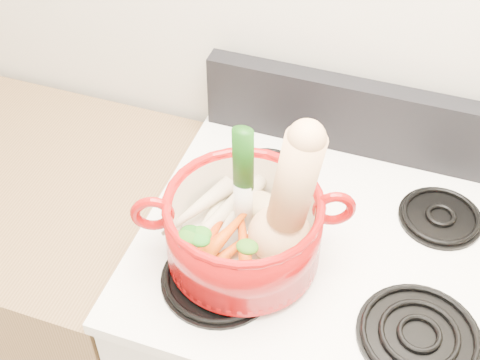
% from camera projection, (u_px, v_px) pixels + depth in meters
% --- Properties ---
extents(wall_back, '(3.50, 0.02, 2.60)m').
position_uv_depth(wall_back, '(394.00, 4.00, 1.33)').
color(wall_back, beige).
rests_on(wall_back, floor).
extents(cooktop, '(0.78, 0.67, 0.03)m').
position_uv_depth(cooktop, '(335.00, 249.00, 1.35)').
color(cooktop, white).
rests_on(cooktop, stove_body).
extents(control_backsplash, '(0.76, 0.05, 0.18)m').
position_uv_depth(control_backsplash, '(371.00, 120.00, 1.48)').
color(control_backsplash, black).
rests_on(control_backsplash, cooktop).
extents(burner_front_left, '(0.22, 0.22, 0.02)m').
position_uv_depth(burner_front_left, '(219.00, 278.00, 1.27)').
color(burner_front_left, black).
rests_on(burner_front_left, cooktop).
extents(burner_front_right, '(0.22, 0.22, 0.02)m').
position_uv_depth(burner_front_right, '(419.00, 335.00, 1.19)').
color(burner_front_right, black).
rests_on(burner_front_right, cooktop).
extents(burner_back_left, '(0.17, 0.17, 0.02)m').
position_uv_depth(burner_back_left, '(267.00, 174.00, 1.48)').
color(burner_back_left, black).
rests_on(burner_back_left, cooktop).
extents(burner_back_right, '(0.17, 0.17, 0.02)m').
position_uv_depth(burner_back_right, '(441.00, 216.00, 1.39)').
color(burner_back_right, black).
rests_on(burner_back_right, cooktop).
extents(dutch_oven, '(0.38, 0.38, 0.15)m').
position_uv_depth(dutch_oven, '(243.00, 229.00, 1.25)').
color(dutch_oven, '#930909').
rests_on(dutch_oven, burner_front_left).
extents(pot_handle_left, '(0.08, 0.05, 0.08)m').
position_uv_depth(pot_handle_left, '(152.00, 214.00, 1.22)').
color(pot_handle_left, '#930909').
rests_on(pot_handle_left, dutch_oven).
extents(pot_handle_right, '(0.08, 0.05, 0.08)m').
position_uv_depth(pot_handle_right, '(334.00, 209.00, 1.22)').
color(pot_handle_right, '#930909').
rests_on(pot_handle_right, dutch_oven).
extents(squash, '(0.18, 0.15, 0.31)m').
position_uv_depth(squash, '(285.00, 199.00, 1.16)').
color(squash, tan).
rests_on(squash, dutch_oven).
extents(leek, '(0.04, 0.05, 0.26)m').
position_uv_depth(leek, '(244.00, 179.00, 1.23)').
color(leek, beige).
rests_on(leek, dutch_oven).
extents(ginger, '(0.10, 0.08, 0.05)m').
position_uv_depth(ginger, '(261.00, 207.00, 1.32)').
color(ginger, tan).
rests_on(ginger, dutch_oven).
extents(parsnip_0, '(0.08, 0.22, 0.06)m').
position_uv_depth(parsnip_0, '(217.00, 207.00, 1.32)').
color(parsnip_0, beige).
rests_on(parsnip_0, dutch_oven).
extents(parsnip_1, '(0.12, 0.19, 0.06)m').
position_uv_depth(parsnip_1, '(209.00, 225.00, 1.28)').
color(parsnip_1, beige).
rests_on(parsnip_1, dutch_oven).
extents(parsnip_2, '(0.07, 0.18, 0.05)m').
position_uv_depth(parsnip_2, '(239.00, 207.00, 1.30)').
color(parsnip_2, beige).
rests_on(parsnip_2, dutch_oven).
extents(parsnip_3, '(0.12, 0.17, 0.05)m').
position_uv_depth(parsnip_3, '(197.00, 207.00, 1.29)').
color(parsnip_3, beige).
rests_on(parsnip_3, dutch_oven).
extents(carrot_0, '(0.09, 0.15, 0.04)m').
position_uv_depth(carrot_0, '(231.00, 252.00, 1.25)').
color(carrot_0, '#BA4809').
rests_on(carrot_0, dutch_oven).
extents(carrot_1, '(0.04, 0.15, 0.04)m').
position_uv_depth(carrot_1, '(211.00, 238.00, 1.26)').
color(carrot_1, '#C33909').
rests_on(carrot_1, dutch_oven).
extents(carrot_2, '(0.09, 0.16, 0.04)m').
position_uv_depth(carrot_2, '(243.00, 241.00, 1.25)').
color(carrot_2, '#DD470B').
rests_on(carrot_2, dutch_oven).
extents(carrot_3, '(0.08, 0.14, 0.04)m').
position_uv_depth(carrot_3, '(209.00, 248.00, 1.23)').
color(carrot_3, red).
rests_on(carrot_3, dutch_oven).
extents(carrot_4, '(0.07, 0.16, 0.04)m').
position_uv_depth(carrot_4, '(228.00, 233.00, 1.25)').
color(carrot_4, '#DA480A').
rests_on(carrot_4, dutch_oven).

